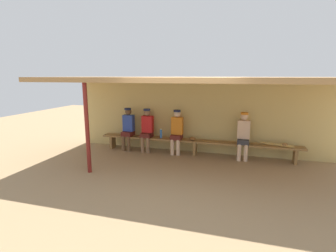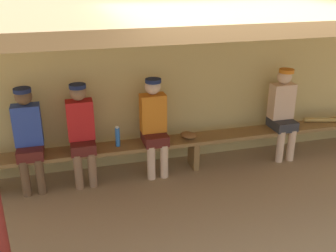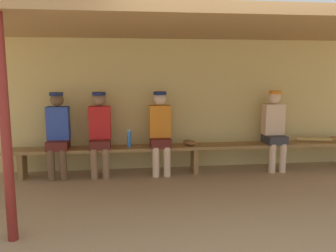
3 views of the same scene
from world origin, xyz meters
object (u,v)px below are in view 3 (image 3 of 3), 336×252
(water_bottle_clear, at_px, (129,139))
(baseball_glove_tan, at_px, (190,143))
(baseball_glove_dark_brown, at_px, (334,139))
(baseball_bat, at_px, (322,140))
(player_in_blue, at_px, (274,126))
(player_middle, at_px, (58,131))
(support_post, at_px, (5,131))
(bench, at_px, (195,149))
(player_leftmost, at_px, (100,130))
(player_in_red, at_px, (160,129))

(water_bottle_clear, height_order, baseball_glove_tan, water_bottle_clear)
(baseball_glove_dark_brown, distance_m, baseball_bat, 0.23)
(player_in_blue, bearing_deg, player_middle, 180.00)
(support_post, xyz_separation_m, baseball_glove_tan, (2.18, 2.10, -0.60))
(baseball_glove_tan, height_order, baseball_bat, baseball_glove_tan)
(bench, xyz_separation_m, baseball_glove_dark_brown, (2.48, 0.01, 0.12))
(player_leftmost, bearing_deg, player_in_red, 0.00)
(player_in_red, distance_m, baseball_glove_dark_brown, 3.06)
(support_post, height_order, player_in_blue, support_post)
(water_bottle_clear, bearing_deg, bench, -0.07)
(player_in_red, bearing_deg, player_middle, 180.00)
(support_post, bearing_deg, player_leftmost, 70.79)
(player_middle, bearing_deg, baseball_glove_tan, -0.21)
(water_bottle_clear, bearing_deg, player_in_red, 0.25)
(baseball_glove_dark_brown, bearing_deg, player_leftmost, -56.64)
(bench, distance_m, player_in_blue, 1.41)
(baseball_glove_tan, xyz_separation_m, baseball_bat, (2.34, 0.00, -0.01))
(player_leftmost, xyz_separation_m, baseball_glove_tan, (1.45, -0.01, -0.24))
(player_in_blue, bearing_deg, baseball_glove_tan, -179.70)
(player_middle, distance_m, baseball_glove_tan, 2.11)
(support_post, xyz_separation_m, player_in_blue, (3.63, 2.10, -0.35))
(baseball_glove_dark_brown, bearing_deg, baseball_glove_tan, -56.41)
(player_in_blue, bearing_deg, support_post, -149.94)
(support_post, relative_size, player_middle, 1.64)
(baseball_glove_dark_brown, distance_m, baseball_glove_tan, 2.56)
(support_post, bearing_deg, player_middle, 87.69)
(bench, relative_size, water_bottle_clear, 21.18)
(player_in_red, height_order, player_middle, same)
(baseball_glove_dark_brown, relative_size, baseball_glove_tan, 1.00)
(player_in_blue, relative_size, baseball_glove_dark_brown, 5.60)
(bench, bearing_deg, baseball_glove_dark_brown, 0.23)
(player_in_blue, xyz_separation_m, player_in_red, (-1.94, 0.00, 0.00))
(player_in_red, bearing_deg, support_post, -128.85)
(player_in_blue, xyz_separation_m, baseball_glove_tan, (-1.45, -0.01, -0.24))
(baseball_bat, bearing_deg, support_post, -139.44)
(player_in_red, height_order, baseball_bat, player_in_red)
(water_bottle_clear, relative_size, baseball_bat, 0.32)
(player_leftmost, relative_size, baseball_glove_tan, 5.60)
(player_middle, height_order, baseball_bat, player_middle)
(baseball_glove_tan, bearing_deg, support_post, 95.65)
(player_leftmost, xyz_separation_m, player_middle, (-0.65, 0.00, 0.00))
(support_post, xyz_separation_m, baseball_glove_dark_brown, (4.74, 2.11, -0.60))
(player_in_red, bearing_deg, baseball_glove_tan, -0.91)
(support_post, relative_size, player_leftmost, 1.64)
(bench, distance_m, baseball_glove_dark_brown, 2.48)
(player_in_blue, relative_size, baseball_bat, 1.54)
(player_in_red, distance_m, baseball_bat, 2.84)
(support_post, distance_m, water_bottle_clear, 2.47)
(bench, height_order, baseball_bat, baseball_bat)
(baseball_glove_dark_brown, bearing_deg, player_in_blue, -56.40)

